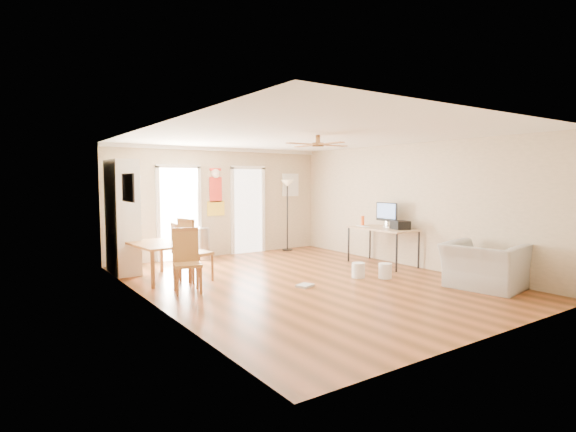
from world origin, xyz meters
TOP-DOWN VIEW (x-y plane):
  - floor at (0.00, 0.00)m, footprint 7.00×7.00m
  - ceiling at (0.00, 0.00)m, footprint 5.50×7.00m
  - wall_back at (0.00, 3.50)m, footprint 5.50×0.04m
  - wall_front at (0.00, -3.50)m, footprint 5.50×0.04m
  - wall_left at (-2.75, 0.00)m, footprint 0.04×7.00m
  - wall_right at (2.75, 0.00)m, footprint 0.04×7.00m
  - crown_molding at (0.00, 0.00)m, footprint 5.50×7.00m
  - kitchen_doorway at (-1.05, 3.48)m, footprint 0.90×0.10m
  - bathroom_doorway at (0.75, 3.48)m, footprint 0.80×0.10m
  - wall_decal at (-0.13, 3.48)m, footprint 0.46×0.03m
  - ac_grille at (2.05, 3.47)m, footprint 0.50×0.04m
  - framed_poster at (-2.73, 1.40)m, footprint 0.04×0.66m
  - ceiling_fan at (0.00, -0.30)m, footprint 1.24×1.24m
  - bookshelf at (-2.51, 2.69)m, footprint 0.66×1.07m
  - dining_table at (-2.15, 1.71)m, footprint 0.92×1.41m
  - dining_chair_right_a at (-1.60, 1.75)m, footprint 0.45×0.45m
  - dining_chair_right_b at (-1.60, 1.21)m, footprint 0.55×0.55m
  - dining_chair_near at (-2.07, 0.47)m, footprint 0.52×0.52m
  - trash_can at (-0.62, 3.18)m, footprint 0.34×0.34m
  - torchiere_lamp at (1.76, 3.20)m, footprint 0.36×0.36m
  - computer_desk at (2.33, 0.39)m, footprint 0.75×1.49m
  - imac at (2.47, 0.42)m, footprint 0.19×0.59m
  - keyboard at (2.20, 0.87)m, footprint 0.19×0.39m
  - printer at (2.45, 0.01)m, footprint 0.40×0.43m
  - orange_bottle at (2.30, 0.98)m, footprint 0.10×0.10m
  - wastebasket_a at (1.01, -0.27)m, footprint 0.27×0.27m
  - wastebasket_b at (1.38, -0.60)m, footprint 0.26×0.26m
  - floor_cloth at (-0.26, -0.29)m, footprint 0.34×0.31m
  - armchair at (2.15, -2.10)m, footprint 1.22×1.34m

SIDE VIEW (x-z plane):
  - floor at x=0.00m, z-range 0.00..0.00m
  - floor_cloth at x=-0.26m, z-range 0.00..0.04m
  - wastebasket_b at x=1.38m, z-range 0.00..0.28m
  - wastebasket_a at x=1.01m, z-range 0.00..0.28m
  - dining_table at x=-2.15m, z-range 0.00..0.68m
  - trash_can at x=-0.62m, z-range 0.00..0.74m
  - armchair at x=2.15m, z-range 0.00..0.77m
  - computer_desk at x=2.33m, z-range 0.00..0.80m
  - dining_chair_right_a at x=-1.60m, z-range 0.00..1.01m
  - dining_chair_near at x=-2.07m, z-range 0.00..1.03m
  - dining_chair_right_b at x=-1.60m, z-range 0.00..1.13m
  - keyboard at x=2.20m, z-range 0.80..0.81m
  - printer at x=2.45m, z-range 0.80..0.98m
  - orange_bottle at x=2.30m, z-range 0.80..1.02m
  - torchiere_lamp at x=1.76m, z-range 0.00..1.84m
  - kitchen_doorway at x=-1.05m, z-range 0.00..2.10m
  - bathroom_doorway at x=0.75m, z-range 0.00..2.10m
  - imac at x=2.47m, z-range 0.80..1.34m
  - bookshelf at x=-2.51m, z-range 0.00..2.22m
  - wall_back at x=0.00m, z-range 0.00..2.60m
  - wall_front at x=0.00m, z-range 0.00..2.60m
  - wall_left at x=-2.75m, z-range 0.00..2.60m
  - wall_right at x=2.75m, z-range 0.00..2.60m
  - wall_decal at x=-0.13m, z-range 1.00..2.10m
  - ac_grille at x=2.05m, z-range 1.40..2.00m
  - framed_poster at x=-2.73m, z-range 1.46..1.94m
  - ceiling_fan at x=0.00m, z-range 2.33..2.53m
  - crown_molding at x=0.00m, z-range 2.52..2.60m
  - ceiling at x=0.00m, z-range 2.60..2.60m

